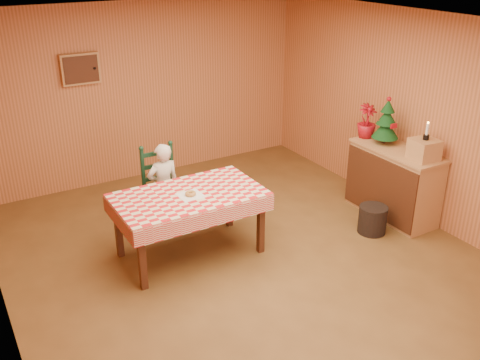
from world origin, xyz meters
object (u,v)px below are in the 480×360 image
Objects in this scene: shelf_unit at (393,183)px; storage_bin at (372,219)px; seated_child at (164,187)px; crate at (424,149)px; christmas_tree at (386,123)px; dining_table at (189,200)px; ladder_chair at (162,190)px.

shelf_unit is 0.65m from storage_bin.
seated_child is 0.91× the size of shelf_unit.
crate is 1.05m from storage_bin.
crate is at bearing -90.00° from christmas_tree.
crate is at bearing -88.77° from shelf_unit.
christmas_tree is (-0.00, 0.65, 0.16)m from crate.
seated_child is 3.23× the size of storage_bin.
dining_table is 1.47× the size of seated_child.
seated_child is at bearing 90.00° from dining_table.
seated_child is 3.75× the size of crate.
dining_table is at bearing 162.50° from storage_bin.
seated_child reaches higher than dining_table.
crate is at bearing -17.57° from dining_table.
storage_bin is (-0.54, 0.18, -0.88)m from crate.
christmas_tree is at bearing 88.02° from shelf_unit.
storage_bin is at bearing -157.20° from shelf_unit.
dining_table is 4.75× the size of storage_bin.
dining_table is 2.33m from storage_bin.
christmas_tree is at bearing -4.40° from dining_table.
christmas_tree reaches higher than crate.
shelf_unit is 0.71m from crate.
christmas_tree is (2.71, -0.21, 0.52)m from dining_table.
storage_bin is at bearing -138.88° from christmas_tree.
ladder_chair is at bearing 148.74° from crate.
crate is 0.67m from christmas_tree.
ladder_chair is 3.10× the size of storage_bin.
seated_child reaches higher than shelf_unit.
shelf_unit is 4.13× the size of crate.
storage_bin is (-0.54, -0.47, -1.04)m from christmas_tree.
dining_table reaches higher than storage_bin.
storage_bin is at bearing 162.15° from crate.
seated_child is at bearing 146.88° from storage_bin.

